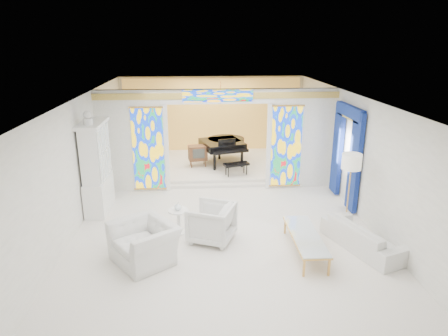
{
  "coord_description": "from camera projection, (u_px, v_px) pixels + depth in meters",
  "views": [
    {
      "loc": [
        -0.6,
        -9.41,
        4.36
      ],
      "look_at": [
        0.06,
        0.2,
        1.23
      ],
      "focal_mm": 32.0,
      "sensor_mm": 36.0,
      "label": 1
    }
  ],
  "objects": [
    {
      "name": "floor",
      "position": [
        222.0,
        215.0,
        10.32
      ],
      "size": [
        12.0,
        12.0,
        0.0
      ],
      "primitive_type": "plane",
      "color": "silver",
      "rests_on": "ground"
    },
    {
      "name": "ceiling",
      "position": [
        222.0,
        99.0,
        9.39
      ],
      "size": [
        7.0,
        12.0,
        0.02
      ],
      "primitive_type": "cube",
      "color": "white",
      "rests_on": "wall_back"
    },
    {
      "name": "wall_back",
      "position": [
        212.0,
        116.0,
        15.55
      ],
      "size": [
        7.0,
        0.02,
        3.0
      ],
      "primitive_type": "cube",
      "color": "white",
      "rests_on": "floor"
    },
    {
      "name": "wall_front",
      "position": [
        259.0,
        326.0,
        4.16
      ],
      "size": [
        7.0,
        0.02,
        3.0
      ],
      "primitive_type": "cube",
      "color": "white",
      "rests_on": "floor"
    },
    {
      "name": "wall_left",
      "position": [
        78.0,
        163.0,
        9.62
      ],
      "size": [
        0.02,
        12.0,
        3.0
      ],
      "primitive_type": "cube",
      "color": "white",
      "rests_on": "floor"
    },
    {
      "name": "wall_right",
      "position": [
        360.0,
        157.0,
        10.08
      ],
      "size": [
        0.02,
        12.0,
        3.0
      ],
      "primitive_type": "cube",
      "color": "white",
      "rests_on": "floor"
    },
    {
      "name": "partition_wall",
      "position": [
        218.0,
        135.0,
        11.7
      ],
      "size": [
        7.0,
        0.22,
        3.0
      ],
      "color": "white",
      "rests_on": "floor"
    },
    {
      "name": "stained_glass_left",
      "position": [
        148.0,
        149.0,
        11.58
      ],
      "size": [
        0.9,
        0.04,
        2.4
      ],
      "primitive_type": "cube",
      "color": "gold",
      "rests_on": "partition_wall"
    },
    {
      "name": "stained_glass_right",
      "position": [
        286.0,
        147.0,
        11.84
      ],
      "size": [
        0.9,
        0.04,
        2.4
      ],
      "primitive_type": "cube",
      "color": "gold",
      "rests_on": "partition_wall"
    },
    {
      "name": "stained_glass_transom",
      "position": [
        218.0,
        96.0,
        11.24
      ],
      "size": [
        2.0,
        0.04,
        0.34
      ],
      "primitive_type": "cube",
      "color": "gold",
      "rests_on": "partition_wall"
    },
    {
      "name": "alcove_platform",
      "position": [
        215.0,
        165.0,
        14.18
      ],
      "size": [
        6.8,
        3.8,
        0.18
      ],
      "primitive_type": "cube",
      "color": "silver",
      "rests_on": "floor"
    },
    {
      "name": "gold_curtain_back",
      "position": [
        212.0,
        116.0,
        15.43
      ],
      "size": [
        6.7,
        0.1,
        2.9
      ],
      "primitive_type": "cube",
      "color": "#FFC358",
      "rests_on": "wall_back"
    },
    {
      "name": "chandelier",
      "position": [
        220.0,
        95.0,
        13.34
      ],
      "size": [
        0.48,
        0.48,
        0.3
      ],
      "primitive_type": "cylinder",
      "color": "#C69245",
      "rests_on": "ceiling"
    },
    {
      "name": "blue_drapes",
      "position": [
        347.0,
        147.0,
        10.72
      ],
      "size": [
        0.14,
        1.85,
        2.65
      ],
      "color": "navy",
      "rests_on": "wall_right"
    },
    {
      "name": "china_cabinet",
      "position": [
        97.0,
        168.0,
        10.31
      ],
      "size": [
        0.56,
        1.46,
        2.72
      ],
      "color": "white",
      "rests_on": "floor"
    },
    {
      "name": "armchair_left",
      "position": [
        144.0,
        243.0,
        8.11
      ],
      "size": [
        1.62,
        1.65,
        0.81
      ],
      "primitive_type": "imported",
      "rotation": [
        0.0,
        0.0,
        -0.93
      ],
      "color": "white",
      "rests_on": "floor"
    },
    {
      "name": "armchair_right",
      "position": [
        211.0,
        223.0,
        8.93
      ],
      "size": [
        1.23,
        1.21,
        0.86
      ],
      "primitive_type": "imported",
      "rotation": [
        0.0,
        0.0,
        -1.96
      ],
      "color": "white",
      "rests_on": "floor"
    },
    {
      "name": "sofa",
      "position": [
        364.0,
        236.0,
        8.63
      ],
      "size": [
        1.43,
        2.15,
        0.58
      ],
      "primitive_type": "imported",
      "rotation": [
        0.0,
        0.0,
        1.93
      ],
      "color": "white",
      "rests_on": "floor"
    },
    {
      "name": "side_table",
      "position": [
        179.0,
        218.0,
        9.28
      ],
      "size": [
        0.62,
        0.62,
        0.59
      ],
      "rotation": [
        0.0,
        0.0,
        -0.41
      ],
      "color": "white",
      "rests_on": "floor"
    },
    {
      "name": "vase",
      "position": [
        178.0,
        206.0,
        9.18
      ],
      "size": [
        0.22,
        0.22,
        0.18
      ],
      "primitive_type": "imported",
      "rotation": [
        0.0,
        0.0,
        0.29
      ],
      "color": "white",
      "rests_on": "side_table"
    },
    {
      "name": "coffee_table",
      "position": [
        305.0,
        236.0,
        8.41
      ],
      "size": [
        0.61,
        1.91,
        0.43
      ],
      "rotation": [
        0.0,
        0.0,
        -0.01
      ],
      "color": "white",
      "rests_on": "floor"
    },
    {
      "name": "floor_lamp",
      "position": [
        351.0,
        165.0,
        9.18
      ],
      "size": [
        0.56,
        0.56,
        1.85
      ],
      "rotation": [
        0.0,
        0.0,
        0.29
      ],
      "color": "#C69245",
      "rests_on": "floor"
    },
    {
      "name": "grand_piano",
      "position": [
        224.0,
        144.0,
        13.94
      ],
      "size": [
        1.79,
        2.73,
        0.99
      ],
      "rotation": [
        0.0,
        0.0,
        0.28
      ],
      "color": "black",
      "rests_on": "alcove_platform"
    },
    {
      "name": "tv_console",
      "position": [
        198.0,
        153.0,
        13.59
      ],
      "size": [
        0.67,
        0.51,
        0.72
      ],
      "rotation": [
        0.0,
        0.0,
        0.15
      ],
      "color": "brown",
      "rests_on": "alcove_platform"
    }
  ]
}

